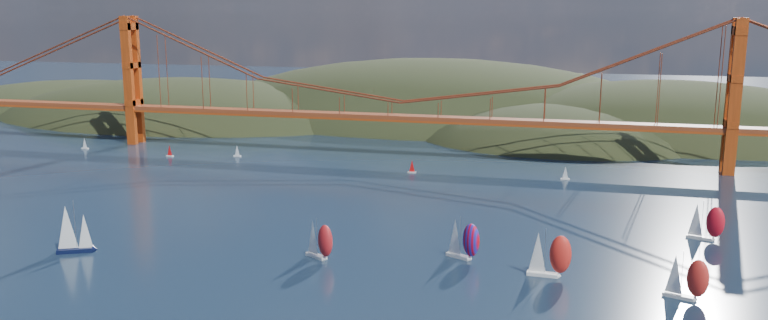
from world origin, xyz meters
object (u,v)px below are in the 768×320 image
Objects in this scene: racer_3 at (705,221)px; racer_2 at (686,277)px; racer_0 at (319,239)px; racer_1 at (548,254)px; racer_rwb at (463,239)px; sloop_navy at (72,230)px.

racer_2 is at bearing -85.85° from racer_3.
racer_0 is 98.58m from racer_3.
racer_rwb is at bearing 163.72° from racer_1.
sloop_navy is 157.84m from racer_3.
racer_rwb is (32.87, 8.59, 0.16)m from racer_0.
sloop_navy is at bearing -141.81° from racer_rwb.
racer_3 is (90.54, 39.01, 0.16)m from racer_0.
racer_0 is 80.76m from racer_2.
racer_2 is (80.62, -4.80, 0.07)m from racer_0.
racer_rwb is (-20.18, 7.17, -0.34)m from racer_1.
racer_2 is at bearing 10.48° from racer_rwb.
racer_2 is (139.77, 6.25, -1.03)m from sloop_navy.
racer_rwb is at bearing -135.28° from racer_3.
racer_rwb is at bearing 44.11° from racer_0.
racer_2 reaches higher than racer_0.
racer_1 is (53.05, 1.42, 0.50)m from racer_0.
racer_3 is at bearing 52.77° from racer_0.
racer_1 is 21.41m from racer_rwb.
racer_3 reaches higher than racer_0.
racer_1 is 1.09× the size of racer_2.
racer_1 is 1.07× the size of racer_3.
racer_3 reaches higher than racer_2.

